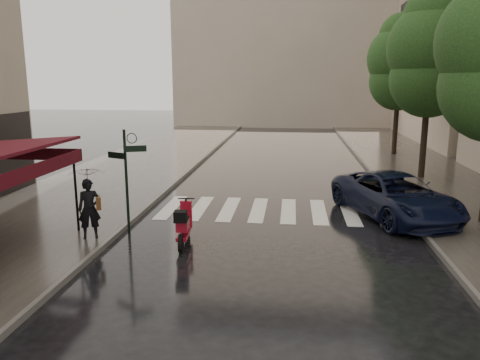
# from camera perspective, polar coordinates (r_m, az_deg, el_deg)

# --- Properties ---
(ground) EXTENTS (120.00, 120.00, 0.00)m
(ground) POSITION_cam_1_polar(r_m,az_deg,el_deg) (11.39, -12.67, -11.35)
(ground) COLOR black
(ground) RESTS_ON ground
(sidewalk_near) EXTENTS (6.00, 60.00, 0.12)m
(sidewalk_near) POSITION_cam_1_polar(r_m,az_deg,el_deg) (23.70, -13.63, 1.00)
(sidewalk_near) COLOR #38332D
(sidewalk_near) RESTS_ON ground
(sidewalk_far) EXTENTS (5.50, 60.00, 0.12)m
(sidewalk_far) POSITION_cam_1_polar(r_m,az_deg,el_deg) (23.27, 22.95, 0.17)
(sidewalk_far) COLOR #38332D
(sidewalk_far) RESTS_ON ground
(curb_near) EXTENTS (0.12, 60.00, 0.16)m
(curb_near) POSITION_cam_1_polar(r_m,az_deg,el_deg) (22.84, -6.42, 0.90)
(curb_near) COLOR #595651
(curb_near) RESTS_ON ground
(curb_far) EXTENTS (0.12, 60.00, 0.16)m
(curb_far) POSITION_cam_1_polar(r_m,az_deg,el_deg) (22.62, 16.15, 0.38)
(curb_far) COLOR #595651
(curb_far) RESTS_ON ground
(crosswalk) EXTENTS (7.85, 3.20, 0.01)m
(crosswalk) POSITION_cam_1_polar(r_m,az_deg,el_deg) (16.47, 4.10, -3.69)
(crosswalk) COLOR silver
(crosswalk) RESTS_ON ground
(signpost) EXTENTS (1.17, 0.29, 3.10)m
(signpost) POSITION_cam_1_polar(r_m,az_deg,el_deg) (13.95, -13.69, 0.83)
(signpost) COLOR black
(signpost) RESTS_ON ground
(backdrop_building) EXTENTS (22.00, 6.00, 20.00)m
(backdrop_building) POSITION_cam_1_polar(r_m,az_deg,el_deg) (48.17, 5.99, 18.59)
(backdrop_building) COLOR tan
(backdrop_building) RESTS_ON ground
(tree_mid) EXTENTS (3.80, 3.80, 8.34)m
(tree_mid) POSITION_cam_1_polar(r_m,az_deg,el_deg) (22.67, 22.25, 14.04)
(tree_mid) COLOR black
(tree_mid) RESTS_ON sidewalk_far
(tree_far) EXTENTS (3.80, 3.80, 8.16)m
(tree_far) POSITION_cam_1_polar(r_m,az_deg,el_deg) (29.51, 18.91, 13.35)
(tree_far) COLOR black
(tree_far) RESTS_ON sidewalk_far
(pedestrian_with_umbrella) EXTENTS (1.32, 1.33, 2.47)m
(pedestrian_with_umbrella) POSITION_cam_1_polar(r_m,az_deg,el_deg) (13.51, -18.08, -0.11)
(pedestrian_with_umbrella) COLOR black
(pedestrian_with_umbrella) RESTS_ON sidewalk_near
(scooter) EXTENTS (0.53, 1.78, 1.17)m
(scooter) POSITION_cam_1_polar(r_m,az_deg,el_deg) (13.02, -6.88, -5.58)
(scooter) COLOR black
(scooter) RESTS_ON ground
(parked_car) EXTENTS (4.14, 5.75, 1.45)m
(parked_car) POSITION_cam_1_polar(r_m,az_deg,el_deg) (16.27, 18.39, -1.86)
(parked_car) COLOR black
(parked_car) RESTS_ON ground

